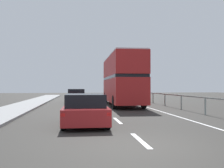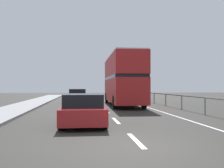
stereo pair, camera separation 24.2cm
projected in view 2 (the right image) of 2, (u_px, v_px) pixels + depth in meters
The scene contains 6 objects.
ground_plane at pixel (142, 149), 7.03m from camera, with size 73.61×120.00×0.10m, color #2C2A27.
lane_paint_markings at pixel (144, 113), 15.72m from camera, with size 3.71×46.00×0.01m.
bridge_side_railing at pixel (192, 99), 16.63m from camera, with size 0.10×42.00×1.04m.
double_decker_bus_red at pixel (123, 79), 22.55m from camera, with size 2.66×10.33×4.35m.
hatchback_car_near at pixel (83, 110), 11.11m from camera, with size 1.92×4.11×1.34m.
sedan_car_ahead at pixel (77, 96), 26.43m from camera, with size 2.01×4.55×1.40m.
Camera 2 is at (-1.67, -6.89, 1.67)m, focal length 40.88 mm.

